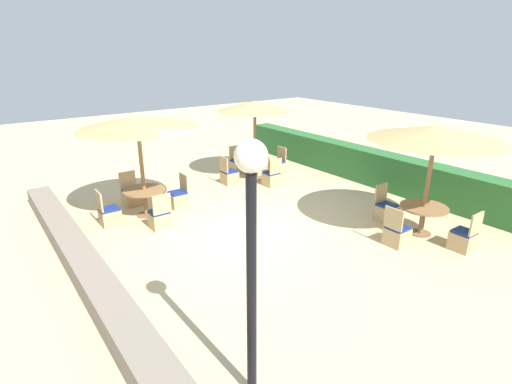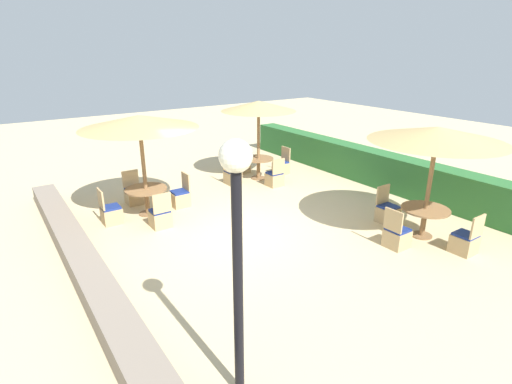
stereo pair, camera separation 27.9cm
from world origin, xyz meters
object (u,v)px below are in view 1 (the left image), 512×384
(patio_chair_back_left_east, at_px, (272,178))
(patio_chair_back_right_west, at_px, (386,211))
(parasol_back_left, at_px, (255,106))
(parasol_front_left, at_px, (137,123))
(patio_chair_front_left_west, at_px, (131,196))
(patio_chair_back_right_south, at_px, (397,234))
(patio_chair_back_left_west, at_px, (238,165))
(patio_chair_back_right_east, at_px, (464,239))
(patio_chair_back_left_north, at_px, (277,166))
(patio_chair_front_left_north, at_px, (179,198))
(round_table_front_left, at_px, (145,195))
(patio_chair_front_left_south, at_px, (109,215))
(patio_chair_front_left_east, at_px, (160,218))
(round_table_back_left, at_px, (255,163))
(round_table_back_right, at_px, (423,212))
(patio_chair_back_left_south, at_px, (229,176))
(lamp_post, at_px, (251,226))

(patio_chair_back_left_east, distance_m, patio_chair_back_right_west, 3.94)
(parasol_back_left, height_order, parasol_front_left, parasol_front_left)
(patio_chair_front_left_west, relative_size, patio_chair_back_right_south, 1.00)
(patio_chair_back_left_west, bearing_deg, patio_chair_back_right_east, 95.28)
(patio_chair_back_left_north, height_order, patio_chair_front_left_north, same)
(patio_chair_front_left_west, bearing_deg, round_table_front_left, 91.90)
(parasol_back_left, relative_size, patio_chair_back_left_east, 2.80)
(parasol_front_left, xyz_separation_m, patio_chair_front_left_south, (0.05, -0.97, -2.20))
(patio_chair_back_right_west, bearing_deg, patio_chair_back_left_east, -80.68)
(round_table_front_left, xyz_separation_m, patio_chair_back_right_south, (4.95, 3.88, -0.31))
(patio_chair_back_right_east, bearing_deg, patio_chair_front_left_east, 134.38)
(patio_chair_back_left_west, distance_m, patio_chair_front_left_south, 5.44)
(patio_chair_back_left_east, bearing_deg, patio_chair_back_left_north, 43.07)
(round_table_back_left, bearing_deg, patio_chair_back_left_west, -176.40)
(round_table_back_left, bearing_deg, patio_chair_back_right_south, -3.22)
(round_table_back_right, bearing_deg, parasol_front_left, -135.65)
(round_table_back_left, distance_m, patio_chair_back_left_south, 1.06)
(patio_chair_front_left_north, bearing_deg, patio_chair_back_right_west, -135.88)
(patio_chair_front_left_west, bearing_deg, patio_chair_back_left_west, -168.68)
(round_table_back_left, relative_size, patio_chair_back_right_east, 1.08)
(lamp_post, relative_size, patio_chair_back_right_west, 3.57)
(patio_chair_back_left_east, bearing_deg, patio_chair_back_right_west, -80.68)
(parasol_front_left, bearing_deg, patio_chair_front_left_east, -1.49)
(patio_chair_back_left_east, height_order, patio_chair_back_right_south, same)
(round_table_front_left, xyz_separation_m, patio_chair_front_left_north, (-0.03, 0.96, -0.31))
(patio_chair_front_left_west, bearing_deg, parasol_back_left, 178.55)
(lamp_post, bearing_deg, patio_chair_back_left_east, 139.81)
(lamp_post, distance_m, parasol_front_left, 6.45)
(patio_chair_front_left_south, xyz_separation_m, round_table_back_right, (4.91, 5.82, 0.30))
(patio_chair_back_left_north, bearing_deg, parasol_front_left, 99.43)
(round_table_front_left, height_order, patio_chair_front_left_west, patio_chair_front_left_west)
(lamp_post, relative_size, round_table_back_left, 3.29)
(lamp_post, distance_m, patio_chair_back_right_south, 5.60)
(patio_chair_back_left_north, bearing_deg, round_table_back_left, 89.61)
(round_table_front_left, bearing_deg, round_table_back_right, 44.35)
(patio_chair_back_left_south, height_order, round_table_back_right, patio_chair_back_left_south)
(patio_chair_front_left_east, bearing_deg, patio_chair_back_right_west, -31.59)
(patio_chair_front_left_west, height_order, patio_chair_back_right_east, same)
(patio_chair_back_left_east, xyz_separation_m, patio_chair_back_right_west, (3.89, 0.64, 0.00))
(patio_chair_back_left_south, relative_size, round_table_front_left, 0.85)
(patio_chair_back_right_west, bearing_deg, round_table_front_left, -39.31)
(lamp_post, relative_size, patio_chair_front_left_south, 3.57)
(parasol_back_left, relative_size, patio_chair_front_left_north, 2.80)
(patio_chair_back_left_north, relative_size, patio_chair_back_right_south, 1.00)
(patio_chair_back_left_east, bearing_deg, round_table_back_left, 89.13)
(round_table_back_left, bearing_deg, patio_chair_back_left_north, 89.61)
(patio_chair_back_left_east, xyz_separation_m, patio_chair_back_left_north, (-0.92, 0.99, 0.00))
(round_table_back_left, relative_size, patio_chair_back_left_north, 1.08)
(patio_chair_back_right_south, xyz_separation_m, patio_chair_back_right_west, (-1.00, 0.95, 0.00))
(patio_chair_front_left_north, bearing_deg, parasol_front_left, 91.93)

